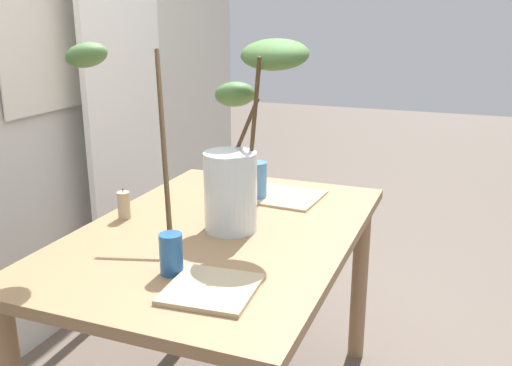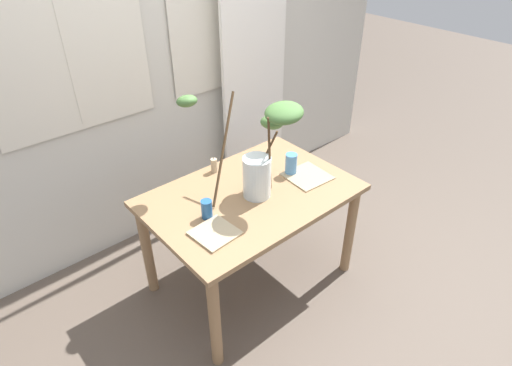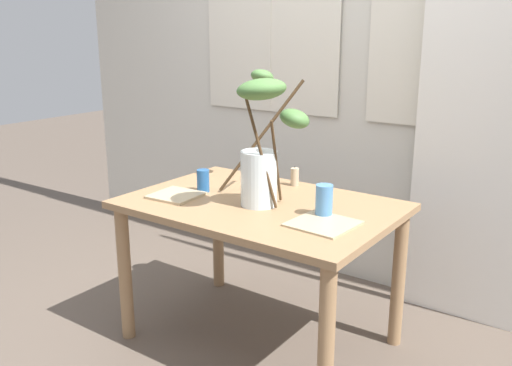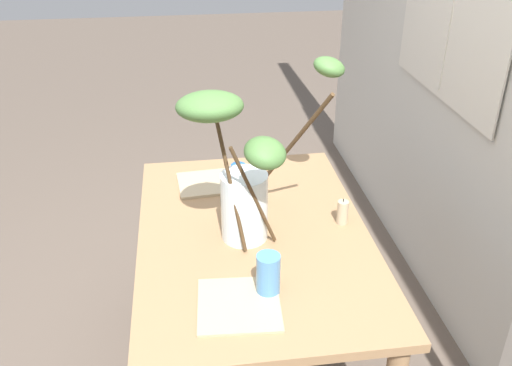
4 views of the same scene
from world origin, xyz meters
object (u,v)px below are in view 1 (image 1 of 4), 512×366
(plate_square_left, at_px, (211,289))
(dining_table, at_px, (219,260))
(drinking_glass_blue_right, at_px, (257,181))
(pillar_candle, at_px, (124,205))
(drinking_glass_blue_left, at_px, (171,254))
(vase_with_branches, at_px, (233,144))
(plate_square_right, at_px, (286,197))

(plate_square_left, bearing_deg, dining_table, 22.48)
(drinking_glass_blue_right, relative_size, pillar_candle, 1.34)
(dining_table, bearing_deg, drinking_glass_blue_left, -176.79)
(vase_with_branches, xyz_separation_m, plate_square_left, (-0.43, -0.12, -0.27))
(drinking_glass_blue_left, relative_size, pillar_candle, 1.07)
(plate_square_left, bearing_deg, drinking_glass_blue_left, 69.53)
(drinking_glass_blue_left, height_order, pillar_candle, drinking_glass_blue_left)
(vase_with_branches, height_order, drinking_glass_blue_right, vase_with_branches)
(dining_table, xyz_separation_m, plate_square_left, (-0.39, -0.16, 0.11))
(dining_table, bearing_deg, vase_with_branches, -43.34)
(drinking_glass_blue_left, distance_m, plate_square_left, 0.16)
(drinking_glass_blue_left, height_order, drinking_glass_blue_right, drinking_glass_blue_right)
(dining_table, distance_m, drinking_glass_blue_right, 0.38)
(dining_table, height_order, pillar_candle, pillar_candle)
(dining_table, distance_m, vase_with_branches, 0.38)
(vase_with_branches, relative_size, plate_square_left, 3.12)
(drinking_glass_blue_right, xyz_separation_m, plate_square_right, (0.05, -0.10, -0.07))
(plate_square_left, bearing_deg, drinking_glass_blue_right, 12.40)
(plate_square_right, bearing_deg, plate_square_left, -175.40)
(vase_with_branches, relative_size, pillar_candle, 6.50)
(dining_table, xyz_separation_m, plate_square_right, (0.39, -0.10, 0.11))
(drinking_glass_blue_left, relative_size, plate_square_left, 0.52)
(dining_table, height_order, drinking_glass_blue_right, drinking_glass_blue_right)
(plate_square_left, distance_m, pillar_candle, 0.62)
(vase_with_branches, relative_size, plate_square_right, 2.70)
(vase_with_branches, xyz_separation_m, drinking_glass_blue_right, (0.30, 0.04, -0.20))
(vase_with_branches, bearing_deg, plate_square_left, -163.99)
(vase_with_branches, distance_m, drinking_glass_blue_right, 0.36)
(dining_table, height_order, plate_square_left, plate_square_left)
(vase_with_branches, relative_size, drinking_glass_blue_left, 6.06)
(drinking_glass_blue_left, xyz_separation_m, pillar_candle, (0.31, 0.36, -0.01))
(drinking_glass_blue_right, xyz_separation_m, plate_square_left, (-0.72, -0.16, -0.06))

